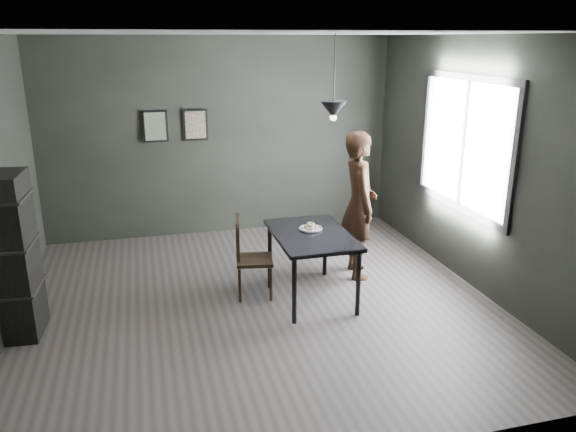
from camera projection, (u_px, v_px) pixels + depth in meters
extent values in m
plane|color=#36312F|center=(258.00, 303.00, 6.13)|extent=(5.00, 5.00, 0.00)
cube|color=black|center=(221.00, 138.00, 8.00)|extent=(5.00, 0.10, 2.80)
cube|color=silver|center=(253.00, 33.00, 5.27)|extent=(5.00, 5.00, 0.02)
cube|color=white|center=(464.00, 144.00, 6.43)|extent=(0.02, 1.80, 1.40)
cube|color=black|center=(463.00, 144.00, 6.42)|extent=(0.04, 1.96, 1.56)
cube|color=black|center=(312.00, 235.00, 6.05)|extent=(0.80, 1.20, 0.04)
cylinder|color=black|center=(294.00, 291.00, 5.58)|extent=(0.05, 0.05, 0.71)
cylinder|color=black|center=(358.00, 284.00, 5.75)|extent=(0.05, 0.05, 0.71)
cylinder|color=black|center=(270.00, 253.00, 6.58)|extent=(0.05, 0.05, 0.71)
cylinder|color=black|center=(325.00, 247.00, 6.74)|extent=(0.05, 0.05, 0.71)
cylinder|color=white|center=(311.00, 229.00, 6.15)|extent=(0.23, 0.23, 0.01)
torus|color=#F9E4C1|center=(314.00, 227.00, 6.16)|extent=(0.09, 0.09, 0.03)
torus|color=#F9E4C1|center=(308.00, 226.00, 6.17)|extent=(0.09, 0.09, 0.03)
torus|color=#F9E4C1|center=(310.00, 228.00, 6.11)|extent=(0.09, 0.09, 0.03)
torus|color=#F9E4C1|center=(311.00, 224.00, 6.14)|extent=(0.12, 0.13, 0.05)
imported|color=black|center=(359.00, 205.00, 6.61)|extent=(0.51, 0.70, 1.76)
cube|color=black|center=(255.00, 260.00, 6.19)|extent=(0.45, 0.45, 0.04)
cube|color=black|center=(238.00, 237.00, 6.09)|extent=(0.10, 0.39, 0.43)
cylinder|color=black|center=(240.00, 286.00, 6.08)|extent=(0.03, 0.03, 0.38)
cylinder|color=black|center=(271.00, 285.00, 6.11)|extent=(0.03, 0.03, 0.38)
cylinder|color=black|center=(240.00, 273.00, 6.40)|extent=(0.03, 0.03, 0.38)
cylinder|color=black|center=(269.00, 272.00, 6.43)|extent=(0.03, 0.03, 0.38)
cube|color=black|center=(16.00, 256.00, 5.27)|extent=(0.34, 0.55, 1.60)
cylinder|color=black|center=(334.00, 72.00, 5.69)|extent=(0.01, 0.01, 0.75)
cone|color=black|center=(333.00, 110.00, 5.80)|extent=(0.28, 0.28, 0.18)
sphere|color=#FFE0B2|center=(333.00, 117.00, 5.83)|extent=(0.07, 0.07, 0.07)
cube|color=black|center=(155.00, 126.00, 7.70)|extent=(0.34, 0.03, 0.44)
cube|color=#3B5344|center=(155.00, 126.00, 7.68)|extent=(0.28, 0.01, 0.38)
cube|color=black|center=(196.00, 125.00, 7.83)|extent=(0.34, 0.03, 0.44)
cube|color=brown|center=(196.00, 125.00, 7.81)|extent=(0.28, 0.01, 0.38)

